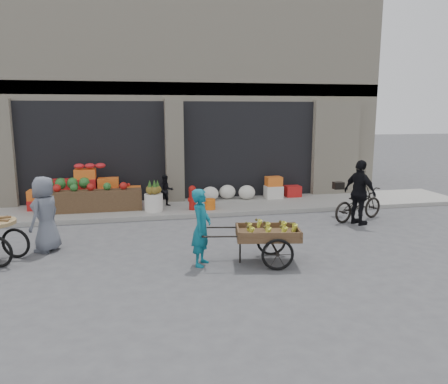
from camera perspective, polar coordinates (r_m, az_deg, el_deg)
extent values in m
plane|color=#424244|center=(9.23, -3.24, -8.00)|extent=(80.00, 80.00, 0.00)
cube|color=gray|center=(13.14, -5.97, -2.11)|extent=(18.00, 2.20, 0.12)
cube|color=beige|center=(16.91, -7.71, 12.44)|extent=(14.00, 6.00, 7.00)
cube|color=gray|center=(14.07, -6.81, 13.24)|extent=(14.00, 0.30, 0.40)
cube|color=black|center=(14.75, -16.53, 5.25)|extent=(4.40, 1.60, 3.10)
cube|color=black|center=(15.18, 2.51, 5.82)|extent=(4.40, 1.60, 3.10)
cube|color=beige|center=(13.92, -6.56, 5.32)|extent=(0.55, 0.80, 3.22)
cube|color=brown|center=(12.91, -16.92, -1.11)|extent=(2.80, 0.45, 0.60)
sphere|color=#1E5923|center=(13.40, -19.83, 1.05)|extent=(0.34, 0.34, 0.34)
cylinder|color=silver|center=(12.53, -9.17, -1.36)|extent=(0.52, 0.52, 0.50)
cylinder|color=#A5140F|center=(12.57, -4.15, -1.07)|extent=(0.20, 0.20, 0.56)
sphere|color=#A5140F|center=(12.51, -4.17, 0.36)|extent=(0.22, 0.22, 0.22)
cylinder|color=orange|center=(12.63, -1.86, -1.60)|extent=(0.32, 0.32, 0.30)
ellipsoid|color=silver|center=(13.93, 0.61, -0.14)|extent=(1.70, 0.60, 0.44)
imported|color=black|center=(13.10, -7.58, 0.17)|extent=(0.51, 0.43, 0.93)
cube|color=brown|center=(8.56, 5.72, -5.62)|extent=(1.34, 1.00, 0.11)
torus|color=black|center=(8.25, 7.01, -8.13)|extent=(0.61, 0.16, 0.61)
torus|color=black|center=(9.06, 6.20, -6.37)|extent=(0.61, 0.16, 0.61)
cylinder|color=black|center=(8.60, 2.11, -7.63)|extent=(0.04, 0.04, 0.51)
imported|color=#0F6174|center=(8.36, -2.98, -4.64)|extent=(0.56, 0.65, 1.49)
torus|color=black|center=(9.80, -25.56, -6.05)|extent=(0.60, 0.27, 0.62)
imported|color=slate|center=(9.90, -22.33, -2.70)|extent=(0.81, 0.93, 1.60)
imported|color=black|center=(12.33, 17.13, -1.52)|extent=(1.82, 1.14, 0.90)
imported|color=black|center=(11.82, 17.32, -0.08)|extent=(0.72, 1.07, 1.70)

